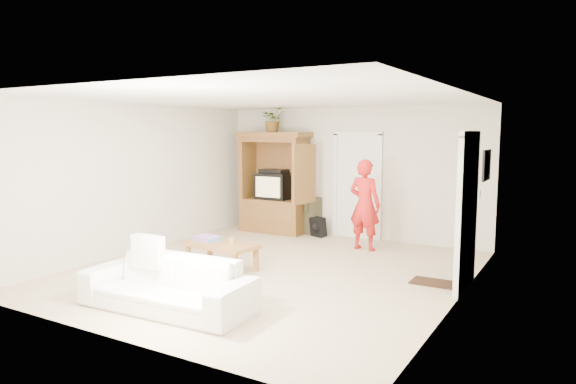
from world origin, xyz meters
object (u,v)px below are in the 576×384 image
at_px(sofa, 167,284).
at_px(man, 365,205).
at_px(armoire, 275,189).
at_px(coffee_table, 222,246).

bearing_deg(sofa, man, 75.22).
height_order(man, sofa, man).
distance_m(armoire, coffee_table, 3.15).
bearing_deg(sofa, armoire, 103.53).
relative_size(armoire, sofa, 0.99).
relative_size(man, sofa, 0.77).
bearing_deg(coffee_table, sofa, -67.04).
xyz_separation_m(man, coffee_table, (-1.39, -2.36, -0.45)).
bearing_deg(man, coffee_table, 66.18).
bearing_deg(coffee_table, man, 65.71).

